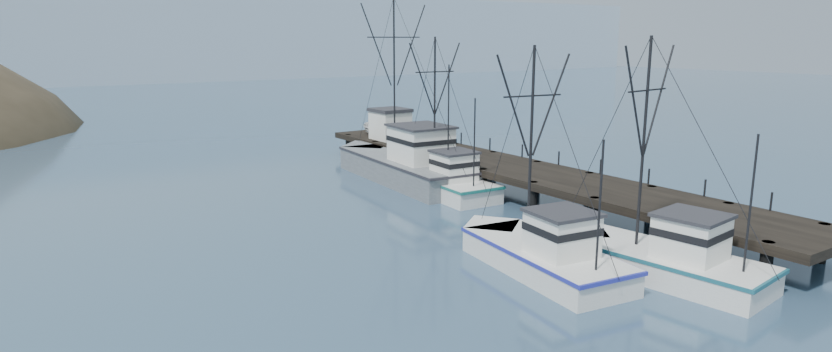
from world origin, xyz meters
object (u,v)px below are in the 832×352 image
(trawler_mid, at_px, (540,253))
(pickup_truck, at_px, (394,126))
(work_vessel, at_px, (405,164))
(trawler_near, at_px, (656,258))
(pier_shed, at_px, (390,124))
(trawler_far, at_px, (442,181))
(pier, at_px, (511,169))

(trawler_mid, distance_m, pickup_truck, 32.90)
(pickup_truck, bearing_deg, work_vessel, 163.96)
(trawler_near, distance_m, pier_shed, 32.29)
(pier_shed, height_order, pickup_truck, pier_shed)
(trawler_mid, xyz_separation_m, trawler_far, (5.53, 15.55, 0.00))
(work_vessel, xyz_separation_m, pickup_truck, (5.31, 10.11, 1.55))
(trawler_near, xyz_separation_m, pickup_truck, (7.04, 34.48, 1.96))
(pier, height_order, trawler_near, trawler_near)
(trawler_near, relative_size, trawler_far, 1.00)
(trawler_far, distance_m, pickup_truck, 16.45)
(pier_shed, bearing_deg, trawler_mid, -107.66)
(trawler_near, bearing_deg, pier_shed, 81.16)
(trawler_near, distance_m, work_vessel, 24.44)
(trawler_near, height_order, trawler_far, trawler_near)
(pickup_truck, bearing_deg, trawler_mid, 171.93)
(trawler_far, height_order, work_vessel, work_vessel)
(work_vessel, bearing_deg, trawler_mid, -105.52)
(work_vessel, bearing_deg, trawler_far, -92.63)
(trawler_near, height_order, work_vessel, work_vessel)
(pier, height_order, trawler_mid, trawler_mid)
(trawler_near, bearing_deg, pickup_truck, 78.46)
(trawler_far, xyz_separation_m, pier_shed, (3.46, 12.68, 2.60))
(trawler_mid, relative_size, trawler_far, 0.98)
(work_vessel, height_order, pickup_truck, work_vessel)
(trawler_near, distance_m, trawler_mid, 5.39)
(pickup_truck, bearing_deg, pier_shed, 153.69)
(trawler_far, relative_size, pier_shed, 3.57)
(trawler_mid, xyz_separation_m, pier_shed, (8.99, 28.23, 2.60))
(pier, bearing_deg, work_vessel, 116.92)
(trawler_near, xyz_separation_m, trawler_mid, (-4.04, 3.57, -0.00))
(trawler_far, height_order, pier_shed, trawler_far)
(pier, relative_size, trawler_near, 3.85)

